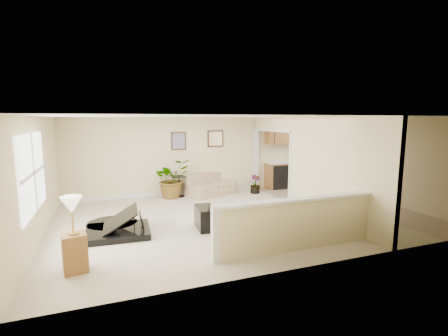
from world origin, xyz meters
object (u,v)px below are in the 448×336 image
object	(u,v)px
piano_bench	(205,218)
loveseat	(211,184)
small_plant	(255,185)
piano	(115,210)
accent_table	(179,184)
lamp_stand	(74,240)
palm_plant	(172,179)

from	to	relation	value
piano_bench	loveseat	bearing A→B (deg)	69.81
loveseat	small_plant	world-z (taller)	loveseat
piano	accent_table	xyz separation A→B (m)	(2.02, 2.84, -0.09)
piano	accent_table	world-z (taller)	piano
piano	loveseat	xyz separation A→B (m)	(3.06, 2.79, -0.18)
piano	lamp_stand	size ratio (longest dim) A/B	1.33
lamp_stand	piano_bench	bearing A→B (deg)	26.06
loveseat	lamp_stand	distance (m)	5.80
loveseat	palm_plant	bearing A→B (deg)	157.62
accent_table	lamp_stand	xyz separation A→B (m)	(-2.70, -4.47, 0.10)
piano_bench	accent_table	size ratio (longest dim) A/B	1.12
accent_table	palm_plant	xyz separation A→B (m)	(-0.24, -0.02, 0.17)
piano_bench	lamp_stand	bearing A→B (deg)	-153.94
piano	piano_bench	xyz separation A→B (m)	(1.90, -0.37, -0.27)
loveseat	lamp_stand	xyz separation A→B (m)	(-3.75, -4.43, 0.19)
accent_table	small_plant	bearing A→B (deg)	-8.89
piano	loveseat	size ratio (longest dim) A/B	0.88
piano_bench	loveseat	distance (m)	3.37
lamp_stand	palm_plant	bearing A→B (deg)	61.05
palm_plant	lamp_stand	bearing A→B (deg)	-118.95
palm_plant	small_plant	bearing A→B (deg)	-7.64
piano_bench	piano	bearing A→B (deg)	168.95
loveseat	small_plant	size ratio (longest dim) A/B	3.04
loveseat	accent_table	bearing A→B (deg)	156.12
small_plant	lamp_stand	world-z (taller)	lamp_stand
piano	palm_plant	bearing A→B (deg)	60.96
accent_table	lamp_stand	world-z (taller)	lamp_stand
loveseat	accent_table	xyz separation A→B (m)	(-1.05, 0.05, 0.09)
accent_table	lamp_stand	size ratio (longest dim) A/B	0.54
piano	palm_plant	size ratio (longest dim) A/B	1.19
loveseat	palm_plant	distance (m)	1.31
small_plant	piano_bench	bearing A→B (deg)	-132.74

